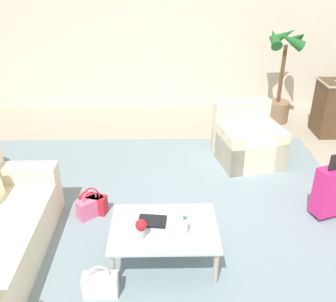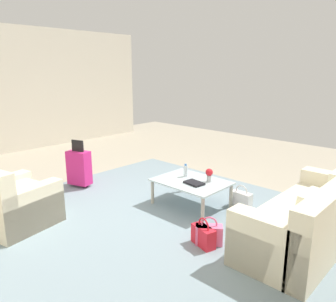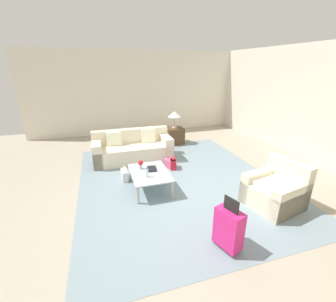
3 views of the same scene
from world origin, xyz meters
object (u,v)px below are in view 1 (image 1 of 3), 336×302
armchair (246,142)px  coffee_table (164,231)px  handbag_white (100,284)px  potted_palm (281,78)px  flower_vase (141,227)px  coffee_table_book (152,221)px  handbag_pink (91,207)px  water_bottle (185,226)px  handbag_red (94,203)px  suitcase_magenta (332,190)px

armchair → coffee_table: 2.52m
coffee_table → handbag_white: bearing=-141.3°
potted_palm → flower_vase: bearing=-122.2°
coffee_table_book → handbag_pink: size_ratio=0.79×
water_bottle → potted_palm: 4.31m
flower_vase → handbag_red: (-0.64, 0.96, -0.40)m
handbag_white → potted_palm: potted_palm is taller
handbag_white → armchair: bearing=54.6°
handbag_pink → handbag_white: 1.25m
coffee_table → water_bottle: 0.26m
coffee_table → flower_vase: bearing=-145.7°
coffee_table_book → flower_vase: (-0.10, -0.23, 0.11)m
handbag_pink → potted_palm: bearing=43.8°
coffee_table_book → handbag_pink: coffee_table_book is taller
water_bottle → handbag_red: 1.45m
coffee_table → handbag_red: coffee_table is taller
suitcase_magenta → handbag_red: 2.87m
coffee_table_book → handbag_pink: bearing=146.1°
armchair → water_bottle: bearing=-115.6°
coffee_table → water_bottle: size_ratio=5.30×
coffee_table → water_bottle: (0.20, -0.10, 0.14)m
coffee_table → armchair: bearing=59.3°
suitcase_magenta → handbag_pink: size_ratio=2.37×
suitcase_magenta → potted_palm: size_ratio=0.48×
coffee_table_book → handbag_pink: (-0.77, 0.66, -0.29)m
flower_vase → suitcase_magenta: suitcase_magenta is taller
coffee_table → coffee_table_book: coffee_table_book is taller
coffee_table → potted_palm: potted_palm is taller
suitcase_magenta → potted_palm: 3.05m
armchair → handbag_red: size_ratio=2.90×
flower_vase → handbag_white: bearing=-139.0°
suitcase_magenta → handbag_pink: (-2.89, 0.04, -0.23)m
water_bottle → handbag_pink: (-1.09, 0.84, -0.37)m
handbag_red → water_bottle: bearing=-40.8°
coffee_table → potted_palm: 4.33m
coffee_table_book → potted_palm: bearing=64.2°
armchair → suitcase_magenta: bearing=-64.1°
coffee_table → handbag_pink: bearing=140.1°
water_bottle → flower_vase: flower_vase is taller
handbag_pink → handbag_red: 0.08m
water_bottle → suitcase_magenta: (1.80, 0.80, -0.14)m
handbag_white → potted_palm: bearing=56.2°
handbag_red → potted_palm: potted_palm is taller
flower_vase → suitcase_magenta: 2.38m
armchair → potted_palm: bearing=59.2°
handbag_white → water_bottle: bearing=25.3°
coffee_table → suitcase_magenta: size_ratio=1.27×
coffee_table_book → potted_palm: size_ratio=0.16×
coffee_table_book → handbag_white: bearing=-123.7°
coffee_table_book → handbag_white: (-0.47, -0.56, -0.29)m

